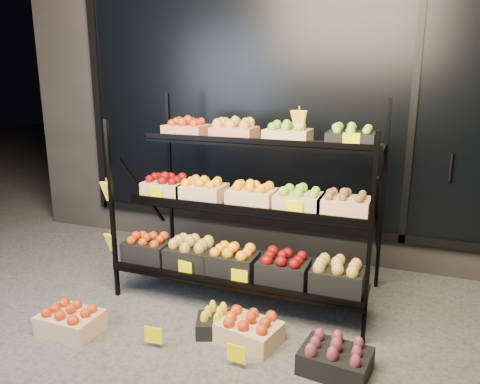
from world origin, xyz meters
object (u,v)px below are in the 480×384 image
at_px(floor_crate_left, 71,319).
at_px(floor_crate_midright, 249,329).
at_px(display_rack, 246,206).
at_px(floor_crate_midleft, 220,322).

relative_size(floor_crate_left, floor_crate_midright, 0.90).
height_order(display_rack, floor_crate_midleft, display_rack).
xyz_separation_m(display_rack, floor_crate_midright, (0.28, -0.68, -0.69)).
distance_m(display_rack, floor_crate_left, 1.58).
bearing_deg(floor_crate_midleft, floor_crate_left, 179.16).
bearing_deg(floor_crate_midright, floor_crate_left, -152.42).
bearing_deg(floor_crate_midleft, floor_crate_midright, -29.30).
xyz_separation_m(floor_crate_left, floor_crate_midleft, (1.03, 0.38, -0.01)).
bearing_deg(display_rack, floor_crate_midleft, -86.08).
relative_size(display_rack, floor_crate_midleft, 5.33).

